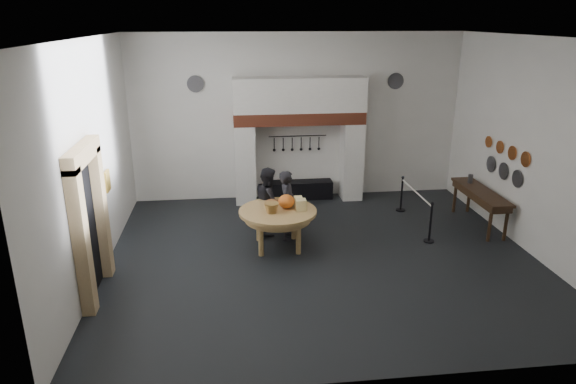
{
  "coord_description": "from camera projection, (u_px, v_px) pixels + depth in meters",
  "views": [
    {
      "loc": [
        -1.88,
        -9.81,
        4.86
      ],
      "look_at": [
        -0.68,
        0.37,
        1.35
      ],
      "focal_mm": 32.0,
      "sensor_mm": 36.0,
      "label": 1
    }
  ],
  "objects": [
    {
      "name": "visitor_far",
      "position": [
        269.0,
        201.0,
        11.97
      ],
      "size": [
        0.61,
        0.78,
        1.59
      ],
      "primitive_type": "imported",
      "rotation": [
        0.0,
        0.0,
        1.59
      ],
      "color": "black",
      "rests_on": "floor"
    },
    {
      "name": "barrier_post_far",
      "position": [
        402.0,
        194.0,
        13.43
      ],
      "size": [
        0.05,
        0.05,
        0.9
      ],
      "primitive_type": "cylinder",
      "color": "black",
      "rests_on": "floor"
    },
    {
      "name": "chimney_hood",
      "position": [
        299.0,
        95.0,
        13.48
      ],
      "size": [
        3.5,
        0.7,
        0.9
      ],
      "primitive_type": "cube",
      "color": "silver",
      "rests_on": "hearth_brick_band"
    },
    {
      "name": "cheese_block_small",
      "position": [
        298.0,
        201.0,
        11.41
      ],
      "size": [
        0.18,
        0.18,
        0.2
      ],
      "primitive_type": "cube",
      "color": "#F7E594",
      "rests_on": "work_table"
    },
    {
      "name": "pumpkin",
      "position": [
        286.0,
        201.0,
        11.22
      ],
      "size": [
        0.36,
        0.36,
        0.31
      ],
      "primitive_type": "ellipsoid",
      "color": "orange",
      "rests_on": "work_table"
    },
    {
      "name": "copper_pan_d",
      "position": [
        489.0,
        142.0,
        12.6
      ],
      "size": [
        0.03,
        0.28,
        0.28
      ],
      "primitive_type": "cylinder",
      "rotation": [
        0.0,
        1.57,
        0.0
      ],
      "color": "#C6662D",
      "rests_on": "wall_right"
    },
    {
      "name": "copper_pan_a",
      "position": [
        526.0,
        159.0,
        11.05
      ],
      "size": [
        0.03,
        0.34,
        0.34
      ],
      "primitive_type": "cylinder",
      "rotation": [
        0.0,
        1.57,
        0.0
      ],
      "color": "#C6662D",
      "rests_on": "wall_right"
    },
    {
      "name": "pewter_plate_back_left",
      "position": [
        195.0,
        84.0,
        13.39
      ],
      "size": [
        0.44,
        0.03,
        0.44
      ],
      "primitive_type": "cylinder",
      "rotation": [
        1.57,
        0.0,
        0.0
      ],
      "color": "#4C4C51",
      "rests_on": "wall_back"
    },
    {
      "name": "pewter_plate_right",
      "position": [
        491.0,
        164.0,
        12.53
      ],
      "size": [
        0.03,
        0.4,
        0.4
      ],
      "primitive_type": "cylinder",
      "rotation": [
        0.0,
        1.57,
        0.0
      ],
      "color": "#4C4C51",
      "rests_on": "wall_right"
    },
    {
      "name": "visitor_near",
      "position": [
        288.0,
        205.0,
        11.63
      ],
      "size": [
        0.5,
        0.66,
        1.62
      ],
      "primitive_type": "imported",
      "rotation": [
        0.0,
        0.0,
        1.35
      ],
      "color": "black",
      "rests_on": "floor"
    },
    {
      "name": "iron_range",
      "position": [
        298.0,
        190.0,
        14.41
      ],
      "size": [
        1.9,
        0.45,
        0.5
      ],
      "primitive_type": "cube",
      "color": "black",
      "rests_on": "floor"
    },
    {
      "name": "door_jamb_far",
      "position": [
        101.0,
        213.0,
        9.81
      ],
      "size": [
        0.22,
        0.3,
        2.6
      ],
      "primitive_type": "cube",
      "color": "tan",
      "rests_on": "floor"
    },
    {
      "name": "work_table",
      "position": [
        278.0,
        212.0,
        11.17
      ],
      "size": [
        2.06,
        2.06,
        0.07
      ],
      "primitive_type": "cylinder",
      "rotation": [
        0.0,
        0.0,
        -0.25
      ],
      "color": "tan",
      "rests_on": "floor"
    },
    {
      "name": "wall_back",
      "position": [
        297.0,
        117.0,
        14.03
      ],
      "size": [
        9.0,
        0.02,
        4.5
      ],
      "primitive_type": "cube",
      "color": "silver",
      "rests_on": "floor"
    },
    {
      "name": "door_jamb_near",
      "position": [
        81.0,
        243.0,
        8.5
      ],
      "size": [
        0.22,
        0.3,
        2.6
      ],
      "primitive_type": "cube",
      "color": "tan",
      "rests_on": "floor"
    },
    {
      "name": "floor",
      "position": [
        322.0,
        256.0,
        11.0
      ],
      "size": [
        9.0,
        8.0,
        0.02
      ],
      "primitive_type": "cube",
      "color": "black",
      "rests_on": "ground"
    },
    {
      "name": "barrier_post_near",
      "position": [
        430.0,
        223.0,
        11.55
      ],
      "size": [
        0.05,
        0.05,
        0.9
      ],
      "primitive_type": "cylinder",
      "color": "black",
      "rests_on": "floor"
    },
    {
      "name": "door_recess",
      "position": [
        87.0,
        230.0,
        9.16
      ],
      "size": [
        0.04,
        1.1,
        2.5
      ],
      "primitive_type": "cube",
      "color": "black",
      "rests_on": "floor"
    },
    {
      "name": "pewter_plate_mid",
      "position": [
        504.0,
        171.0,
        11.96
      ],
      "size": [
        0.03,
        0.4,
        0.4
      ],
      "primitive_type": "cylinder",
      "rotation": [
        0.0,
        1.57,
        0.0
      ],
      "color": "#4C4C51",
      "rests_on": "wall_right"
    },
    {
      "name": "wall_plaque",
      "position": [
        107.0,
        181.0,
        10.74
      ],
      "size": [
        0.05,
        0.34,
        0.44
      ],
      "primitive_type": "cube",
      "color": "gold",
      "rests_on": "wall_left"
    },
    {
      "name": "wicker_basket",
      "position": [
        271.0,
        208.0,
        10.97
      ],
      "size": [
        0.39,
        0.39,
        0.22
      ],
      "primitive_type": "cone",
      "rotation": [
        3.14,
        0.0,
        -0.25
      ],
      "color": "olive",
      "rests_on": "work_table"
    },
    {
      "name": "pewter_plate_back_right",
      "position": [
        396.0,
        81.0,
        13.98
      ],
      "size": [
        0.44,
        0.03,
        0.44
      ],
      "primitive_type": "cylinder",
      "rotation": [
        1.57,
        0.0,
        0.0
      ],
      "color": "#4C4C51",
      "rests_on": "wall_back"
    },
    {
      "name": "wall_right",
      "position": [
        535.0,
        148.0,
        10.77
      ],
      "size": [
        0.02,
        8.0,
        4.5
      ],
      "primitive_type": "cube",
      "color": "silver",
      "rests_on": "floor"
    },
    {
      "name": "door_lintel",
      "position": [
        82.0,
        154.0,
        8.72
      ],
      "size": [
        0.22,
        1.7,
        0.3
      ],
      "primitive_type": "cube",
      "color": "tan",
      "rests_on": "door_jamb_near"
    },
    {
      "name": "pewter_jug",
      "position": [
        470.0,
        179.0,
        12.86
      ],
      "size": [
        0.12,
        0.12,
        0.22
      ],
      "primitive_type": "cylinder",
      "color": "#4E4E53",
      "rests_on": "side_table"
    },
    {
      "name": "hearth_brick_band",
      "position": [
        299.0,
        118.0,
        13.68
      ],
      "size": [
        3.5,
        0.72,
        0.32
      ],
      "primitive_type": "cube",
      "color": "#9E442B",
      "rests_on": "chimney_pier_left"
    },
    {
      "name": "bread_loaf",
      "position": [
        272.0,
        202.0,
        11.46
      ],
      "size": [
        0.31,
        0.18,
        0.13
      ],
      "primitive_type": "ellipsoid",
      "color": "#965C35",
      "rests_on": "work_table"
    },
    {
      "name": "chimney_pier_left",
      "position": [
        245.0,
        164.0,
        13.92
      ],
      "size": [
        0.55,
        0.7,
        2.15
      ],
      "primitive_type": "cube",
      "color": "silver",
      "rests_on": "floor"
    },
    {
      "name": "copper_pan_b",
      "position": [
        512.0,
        153.0,
        11.57
      ],
      "size": [
        0.03,
        0.32,
        0.32
      ],
      "primitive_type": "cylinder",
      "rotation": [
        0.0,
        1.57,
        0.0
      ],
      "color": "#C6662D",
      "rests_on": "wall_right"
    },
    {
      "name": "wall_left",
      "position": [
        92.0,
        161.0,
        9.77
      ],
      "size": [
        0.02,
        8.0,
        4.5
      ],
      "primitive_type": "cube",
      "color": "silver",
      "rests_on": "floor"
    },
    {
      "name": "pewter_plate_left",
      "position": [
        517.0,
        179.0,
        11.4
      ],
      "size": [
        0.03,
        0.4,
        0.4
      ],
      "primitive_type": "cylinder",
      "rotation": [
        0.0,
        1.57,
        0.0
      ],
      "color": "#4C4C51",
      "rests_on": "wall_right"
    },
    {
      "name": "copper_pan_c",
      "position": [
        500.0,
        147.0,
        12.08
      ],
      "size": [
        0.03,
        0.3,
        0.3
      ],
      "primitive_type": "cylinder",
      "rotation": [
        0.0,
        1.57,
        0.0
      ],
      "color": "#C6662D",
      "rests_on": "wall_right"
    },
    {
      "name": "utensil_rail",
      "position": [
        298.0,
        136.0,
        14.12
      ],
      "size": [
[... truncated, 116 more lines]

